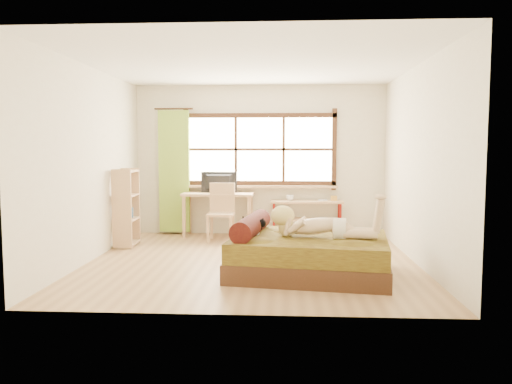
# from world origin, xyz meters

# --- Properties ---
(floor) EXTENTS (4.50, 4.50, 0.00)m
(floor) POSITION_xyz_m (0.00, 0.00, 0.00)
(floor) COLOR #9E754C
(floor) RESTS_ON ground
(ceiling) EXTENTS (4.50, 4.50, 0.00)m
(ceiling) POSITION_xyz_m (0.00, 0.00, 2.70)
(ceiling) COLOR white
(ceiling) RESTS_ON wall_back
(wall_back) EXTENTS (4.50, 0.00, 4.50)m
(wall_back) POSITION_xyz_m (0.00, 2.25, 1.35)
(wall_back) COLOR silver
(wall_back) RESTS_ON floor
(wall_front) EXTENTS (4.50, 0.00, 4.50)m
(wall_front) POSITION_xyz_m (0.00, -2.25, 1.35)
(wall_front) COLOR silver
(wall_front) RESTS_ON floor
(wall_left) EXTENTS (0.00, 4.50, 4.50)m
(wall_left) POSITION_xyz_m (-2.25, 0.00, 1.35)
(wall_left) COLOR silver
(wall_left) RESTS_ON floor
(wall_right) EXTENTS (0.00, 4.50, 4.50)m
(wall_right) POSITION_xyz_m (2.25, 0.00, 1.35)
(wall_right) COLOR silver
(wall_right) RESTS_ON floor
(window) EXTENTS (2.80, 0.16, 1.46)m
(window) POSITION_xyz_m (0.00, 2.22, 1.51)
(window) COLOR #FFEDBF
(window) RESTS_ON wall_back
(curtain) EXTENTS (0.55, 0.10, 2.20)m
(curtain) POSITION_xyz_m (-1.55, 2.13, 1.15)
(curtain) COLOR olive
(curtain) RESTS_ON wall_back
(bed) EXTENTS (2.10, 1.78, 0.72)m
(bed) POSITION_xyz_m (0.72, -0.66, 0.26)
(bed) COLOR black
(bed) RESTS_ON floor
(woman) EXTENTS (1.37, 0.57, 0.57)m
(woman) POSITION_xyz_m (0.92, -0.71, 0.76)
(woman) COLOR #D0AC86
(woman) RESTS_ON bed
(kitten) EXTENTS (0.30, 0.15, 0.23)m
(kitten) POSITION_xyz_m (0.05, -0.56, 0.59)
(kitten) COLOR black
(kitten) RESTS_ON bed
(desk) EXTENTS (1.26, 0.60, 0.78)m
(desk) POSITION_xyz_m (-0.73, 1.95, 0.68)
(desk) COLOR tan
(desk) RESTS_ON floor
(monitor) EXTENTS (0.64, 0.10, 0.37)m
(monitor) POSITION_xyz_m (-0.73, 2.00, 0.96)
(monitor) COLOR black
(monitor) RESTS_ON desk
(chair) EXTENTS (0.45, 0.45, 0.98)m
(chair) POSITION_xyz_m (-0.62, 1.59, 0.54)
(chair) COLOR tan
(chair) RESTS_ON floor
(pipe_shelf) EXTENTS (1.28, 0.33, 0.72)m
(pipe_shelf) POSITION_xyz_m (0.86, 2.07, 0.47)
(pipe_shelf) COLOR tan
(pipe_shelf) RESTS_ON floor
(cup) EXTENTS (0.13, 0.13, 0.10)m
(cup) POSITION_xyz_m (0.55, 2.07, 0.69)
(cup) COLOR gray
(cup) RESTS_ON pipe_shelf
(book) EXTENTS (0.16, 0.21, 0.02)m
(book) POSITION_xyz_m (1.05, 2.07, 0.65)
(book) COLOR gray
(book) RESTS_ON pipe_shelf
(bookshelf) EXTENTS (0.32, 0.55, 1.24)m
(bookshelf) POSITION_xyz_m (-2.08, 0.98, 0.63)
(bookshelf) COLOR tan
(bookshelf) RESTS_ON floor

